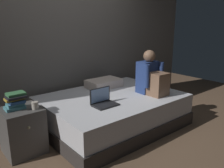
% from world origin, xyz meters
% --- Properties ---
extents(ground_plane, '(8.00, 8.00, 0.00)m').
position_xyz_m(ground_plane, '(0.00, 0.00, 0.00)').
color(ground_plane, brown).
extents(wall_back, '(5.60, 0.10, 2.70)m').
position_xyz_m(wall_back, '(0.00, 1.20, 1.35)').
color(wall_back, '#605B56').
rests_on(wall_back, ground_plane).
extents(bed, '(2.00, 1.50, 0.48)m').
position_xyz_m(bed, '(0.20, 0.30, 0.24)').
color(bed, '#332D2B').
rests_on(bed, ground_plane).
extents(nightstand, '(0.44, 0.46, 0.56)m').
position_xyz_m(nightstand, '(-1.10, 0.41, 0.28)').
color(nightstand, '#474442').
rests_on(nightstand, ground_plane).
extents(person_sitting, '(0.39, 0.44, 0.66)m').
position_xyz_m(person_sitting, '(0.73, 0.02, 0.73)').
color(person_sitting, navy).
rests_on(person_sitting, bed).
extents(laptop, '(0.32, 0.23, 0.22)m').
position_xyz_m(laptop, '(-0.14, 0.08, 0.53)').
color(laptop, black).
rests_on(laptop, bed).
extents(pillow, '(0.56, 0.36, 0.13)m').
position_xyz_m(pillow, '(0.39, 0.75, 0.54)').
color(pillow, beige).
rests_on(pillow, bed).
extents(book_stack, '(0.24, 0.18, 0.19)m').
position_xyz_m(book_stack, '(-1.14, 0.43, 0.66)').
color(book_stack, teal).
rests_on(book_stack, nightstand).
extents(mug, '(0.08, 0.08, 0.09)m').
position_xyz_m(mug, '(-0.97, 0.29, 0.60)').
color(mug, '#BCB2A3').
rests_on(mug, nightstand).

